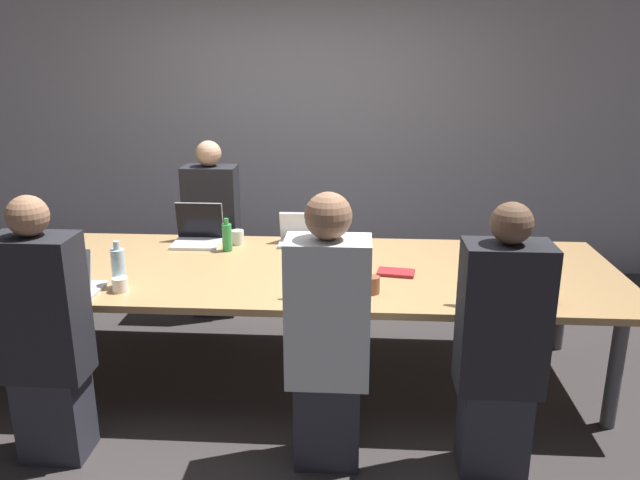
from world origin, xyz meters
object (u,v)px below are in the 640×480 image
Objects in this scene: person_near_midright at (328,338)px; laptop_near_left at (66,281)px; laptop_near_midright at (327,283)px; laptop_far_center at (305,235)px; person_near_left at (45,337)px; cup_near_left at (120,285)px; bottle_far_midleft at (227,237)px; laptop_far_midleft at (198,232)px; bottle_near_left at (119,268)px; cup_near_right at (548,296)px; person_far_midleft at (213,233)px; person_near_right at (500,349)px; cup_far_midleft at (238,237)px; stapler at (348,272)px; laptop_near_right at (496,291)px; cup_near_midright at (372,285)px.

laptop_near_left is (-1.44, 0.35, 0.12)m from person_near_midright.
laptop_near_left reaches higher than laptop_near_midright.
person_near_left is at bearing -129.47° from laptop_far_center.
person_near_midright is 1.24m from cup_near_left.
laptop_far_center is 1.60× the size of bottle_far_midleft.
bottle_near_left is (-0.23, -0.86, 0.04)m from laptop_far_midleft.
bottle_far_midleft is 2.59× the size of cup_near_left.
laptop_far_center reaches higher than cup_near_right.
person_far_midleft and person_near_right have the same top height.
cup_near_right is at bearing -178.98° from laptop_near_left.
person_near_right is 15.93× the size of cup_near_left.
laptop_near_left is (-2.25, 0.37, 0.14)m from person_near_right.
person_near_left is (-0.70, -1.36, -0.11)m from cup_far_midleft.
laptop_near_midright is 3.58× the size of cup_near_left.
stapler is (0.77, -0.59, -0.02)m from cup_far_midleft.
laptop_far_midleft reaches higher than laptop_near_right.
stapler is at bearing -37.65° from cup_far_midleft.
person_far_midleft is 1.00× the size of person_near_right.
laptop_near_midright reaches higher than cup_near_midright.
person_far_midleft is 8.84× the size of stapler.
laptop_far_midleft reaches higher than cup_near_left.
person_far_midleft is 1.51m from stapler.
bottle_near_left is (-1.41, 0.00, 0.07)m from cup_near_midright.
person_near_left is (-0.42, -1.38, -0.14)m from laptop_far_midleft.
bottle_far_midleft reaches higher than cup_near_midright.
stapler is (1.04, -0.60, -0.05)m from laptop_far_midleft.
cup_near_right is 1.16m from laptop_near_midright.
person_near_midright is 14.58× the size of cup_near_midright.
laptop_near_midright is at bearing 178.89° from cup_near_right.
laptop_far_center is 0.26× the size of person_far_midleft.
bottle_near_left is (-0.21, -1.33, 0.18)m from person_far_midleft.
cup_near_left is 0.55× the size of stapler.
laptop_far_midleft is at bearing -177.94° from laptop_far_center.
person_far_midleft reaches higher than cup_near_right.
laptop_near_right is at bearing -156.49° from person_near_midright.
laptop_near_right is 0.86m from stapler.
laptop_near_left is at bearing -172.97° from stapler.
bottle_far_midleft is at bearing -34.63° from laptop_far_midleft.
laptop_near_right is (1.83, -0.96, -0.01)m from laptop_far_midleft.
cup_far_midleft is (0.29, -0.49, 0.11)m from person_far_midleft.
laptop_far_midleft is at bearing -54.26° from person_near_midright.
bottle_near_left is 1.30m from stapler.
cup_far_midleft is at bearing 135.13° from stapler.
laptop_near_left is (-1.21, -1.02, 0.01)m from laptop_far_center.
laptop_far_center is 3.63× the size of cup_far_midleft.
cup_near_midright is at bearing -36.11° from laptop_far_midleft.
person_far_midleft is 15.92× the size of cup_near_left.
bottle_far_midleft is at bearing -105.44° from cup_far_midleft.
cup_near_left is (-0.48, -0.91, -0.01)m from cup_far_midleft.
laptop_near_midright is 1.17m from bottle_near_left.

